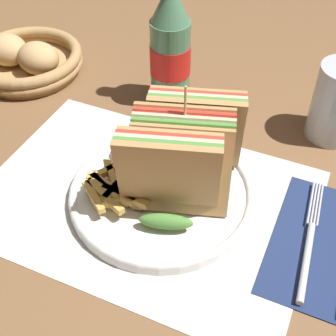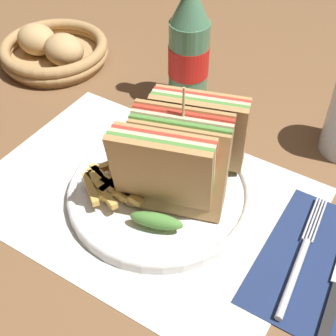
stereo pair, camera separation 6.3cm
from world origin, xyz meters
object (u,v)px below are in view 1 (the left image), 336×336
object	(u,v)px
fork	(308,248)
coke_bottle_near	(170,48)
plate_main	(162,193)
bread_basket	(26,59)
club_sandwich	(183,154)

from	to	relation	value
fork	coke_bottle_near	bearing A→B (deg)	136.71
plate_main	coke_bottle_near	distance (m)	0.25
bread_basket	fork	bearing A→B (deg)	-19.62
plate_main	bread_basket	size ratio (longest dim) A/B	1.26
plate_main	bread_basket	world-z (taller)	bread_basket
plate_main	fork	xyz separation A→B (m)	(0.20, -0.01, -0.00)
plate_main	coke_bottle_near	xyz separation A→B (m)	(-0.08, 0.22, 0.09)
club_sandwich	fork	size ratio (longest dim) A/B	1.00
fork	bread_basket	world-z (taller)	bread_basket
club_sandwich	bread_basket	size ratio (longest dim) A/B	0.97
club_sandwich	bread_basket	distance (m)	0.42
club_sandwich	bread_basket	xyz separation A→B (m)	(-0.38, 0.18, -0.05)
club_sandwich	bread_basket	bearing A→B (deg)	155.40
bread_basket	club_sandwich	bearing A→B (deg)	-24.60
club_sandwich	coke_bottle_near	world-z (taller)	coke_bottle_near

